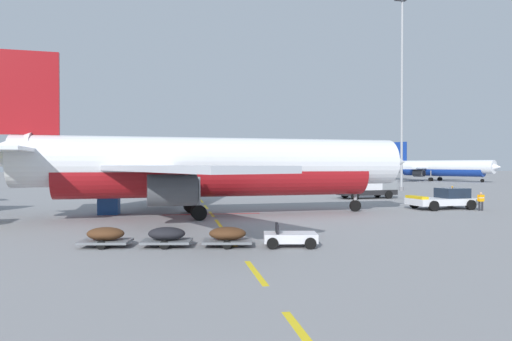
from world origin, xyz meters
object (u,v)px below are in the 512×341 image
at_px(apron_light_mast_far, 402,73).
at_px(baggage_train, 198,236).
at_px(pushback_tug, 444,199).
at_px(fuel_service_truck, 365,185).
at_px(airliner_foreground, 212,166).
at_px(uld_cargo_container, 109,204).
at_px(ground_crew_worker, 481,200).
at_px(airliner_mid_left, 440,168).

bearing_deg(apron_light_mast_far, baggage_train, -128.22).
xyz_separation_m(pushback_tug, apron_light_mast_far, (10.42, 27.47, 17.37)).
distance_m(fuel_service_truck, baggage_train, 35.62).
bearing_deg(airliner_foreground, pushback_tug, 4.49).
xyz_separation_m(airliner_foreground, uld_cargo_container, (-8.22, 2.62, -3.15)).
xyz_separation_m(ground_crew_worker, uld_cargo_container, (-31.80, 2.98, -0.12)).
bearing_deg(apron_light_mast_far, airliner_mid_left, 50.77).
height_order(fuel_service_truck, ground_crew_worker, fuel_service_truck).
bearing_deg(airliner_mid_left, fuel_service_truck, -129.70).
distance_m(ground_crew_worker, uld_cargo_container, 31.94).
distance_m(pushback_tug, apron_light_mast_far, 34.13).
relative_size(airliner_foreground, uld_cargo_container, 21.32).
distance_m(airliner_foreground, ground_crew_worker, 23.78).
relative_size(airliner_foreground, airliner_mid_left, 1.29).
bearing_deg(ground_crew_worker, airliner_foreground, 179.14).
relative_size(pushback_tug, ground_crew_worker, 3.80).
relative_size(airliner_foreground, apron_light_mast_far, 1.16).
distance_m(airliner_mid_left, baggage_train, 100.45).
xyz_separation_m(fuel_service_truck, baggage_train, (-21.34, -28.49, -1.11)).
relative_size(airliner_foreground, fuel_service_truck, 4.81).
bearing_deg(uld_cargo_container, airliner_mid_left, 41.99).
distance_m(airliner_foreground, uld_cargo_container, 9.18).
bearing_deg(airliner_mid_left, ground_crew_worker, -119.80).
distance_m(airliner_mid_left, ground_crew_worker, 75.19).
relative_size(airliner_mid_left, fuel_service_truck, 3.72).
bearing_deg(airliner_foreground, ground_crew_worker, -0.86).
bearing_deg(apron_light_mast_far, pushback_tug, -110.77).
bearing_deg(pushback_tug, fuel_service_truck, 97.89).
bearing_deg(ground_crew_worker, fuel_service_truck, 104.88).
height_order(airliner_foreground, pushback_tug, airliner_foreground).
xyz_separation_m(pushback_tug, airliner_mid_left, (39.58, 63.18, 2.33)).
height_order(uld_cargo_container, apron_light_mast_far, apron_light_mast_far).
bearing_deg(pushback_tug, ground_crew_worker, -42.31).
relative_size(airliner_mid_left, apron_light_mast_far, 0.90).
bearing_deg(apron_light_mast_far, airliner_foreground, -137.47).
relative_size(pushback_tug, uld_cargo_container, 3.80).
relative_size(pushback_tug, fuel_service_truck, 0.86).
height_order(airliner_mid_left, apron_light_mast_far, apron_light_mast_far).
relative_size(airliner_mid_left, ground_crew_worker, 16.53).
height_order(airliner_foreground, baggage_train, airliner_foreground).
bearing_deg(apron_light_mast_far, uld_cargo_container, -146.45).
distance_m(pushback_tug, fuel_service_truck, 13.45).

